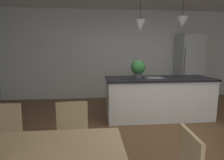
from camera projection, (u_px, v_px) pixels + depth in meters
The scene contains 9 objects.
ground_plane at pixel (174, 148), 2.92m from camera, with size 10.00×8.40×0.04m, color brown.
wall_back_kitchen at pixel (133, 55), 5.91m from camera, with size 10.00×0.12×2.70m, color silver.
chair_far_left at pixel (1, 140), 2.14m from camera, with size 0.40×0.40×0.87m.
chair_far_right at pixel (72, 137), 2.22m from camera, with size 0.43×0.43×0.87m.
kitchen_island at pixel (158, 97), 4.14m from camera, with size 2.32×0.84×0.91m.
refrigerator at pixel (188, 67), 5.74m from camera, with size 0.68×0.67×1.95m.
pendant_over_island_main at pixel (140, 26), 3.86m from camera, with size 0.22×0.22×0.83m.
pendant_over_island_aux at pixel (182, 22), 3.94m from camera, with size 0.24×0.24×0.72m.
potted_plant_on_island at pixel (138, 68), 4.00m from camera, with size 0.31×0.31×0.39m.
Camera 1 is at (-1.24, -2.61, 1.49)m, focal length 30.07 mm.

